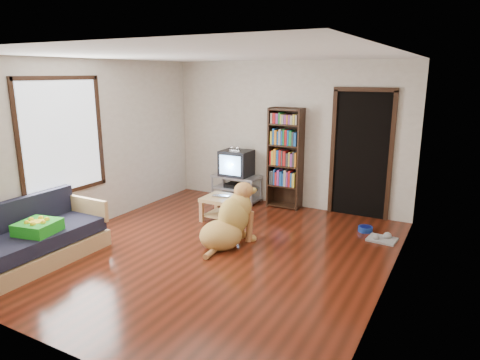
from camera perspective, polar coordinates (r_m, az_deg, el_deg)
The scene contains 18 objects.
ground at distance 5.98m, azimuth -3.42°, elevation -9.45°, with size 5.00×5.00×0.00m, color #521B0E.
ceiling at distance 5.49m, azimuth -3.83°, elevation 16.28°, with size 5.00×5.00×0.00m, color white.
wall_back at distance 7.79m, azimuth 6.24°, elevation 5.99°, with size 4.50×4.50×0.00m, color beige.
wall_front at distance 3.79m, azimuth -24.18°, elevation -3.88°, with size 4.50×4.50×0.00m, color beige.
wall_left at distance 7.04m, azimuth -19.38°, elevation 4.40°, with size 5.00×5.00×0.00m, color beige.
wall_right at distance 4.81m, azimuth 19.72°, elevation 0.20°, with size 5.00×5.00×0.00m, color beige.
green_cushion at distance 6.00m, azimuth -25.36°, elevation -5.71°, with size 0.45×0.45×0.15m, color green.
laptop at distance 7.04m, azimuth -2.67°, elevation -2.22°, with size 0.29×0.18×0.02m, color #B5B4B9.
dog_bowl at distance 6.93m, azimuth 16.37°, elevation -6.29°, with size 0.22×0.22×0.08m, color navy.
grey_rag at distance 6.66m, azimuth 18.41°, elevation -7.53°, with size 0.40×0.32×0.03m, color #A5A5A5.
window at distance 6.68m, azimuth -22.59°, elevation 5.38°, with size 0.03×1.46×1.70m.
doorway at distance 7.40m, azimuth 15.86°, elevation 3.69°, with size 1.03×0.05×2.19m.
tv_stand at distance 8.16m, azimuth -0.47°, elevation -0.95°, with size 0.90×0.45×0.50m.
crt_tv at distance 8.07m, azimuth -0.40°, elevation 2.34°, with size 0.55×0.52×0.58m.
bookshelf at distance 7.68m, azimuth 6.08°, elevation 3.61°, with size 0.60×0.30×1.80m.
sofa at distance 6.18m, azimuth -25.71°, elevation -7.50°, with size 0.80×1.80×0.80m.
coffee_table at distance 7.11m, azimuth -2.54°, elevation -3.18°, with size 0.55×0.55×0.40m.
dog at distance 6.08m, azimuth -1.36°, elevation -5.63°, with size 0.77×1.10×0.91m.
Camera 1 is at (2.93, -4.64, 2.39)m, focal length 32.00 mm.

